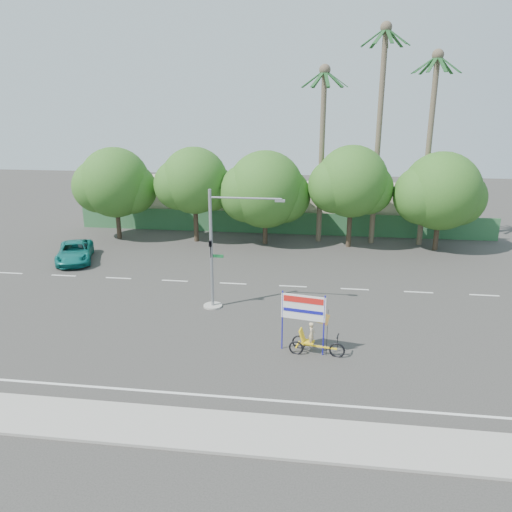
# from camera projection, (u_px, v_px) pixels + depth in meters

# --- Properties ---
(ground) EXTENTS (120.00, 120.00, 0.00)m
(ground) POSITION_uv_depth(u_px,v_px,m) (244.00, 340.00, 25.43)
(ground) COLOR #33302D
(ground) RESTS_ON ground
(sidewalk_near) EXTENTS (50.00, 2.40, 0.12)m
(sidewalk_near) POSITION_uv_depth(u_px,v_px,m) (213.00, 431.00, 18.31)
(sidewalk_near) COLOR gray
(sidewalk_near) RESTS_ON ground
(fence) EXTENTS (38.00, 0.08, 2.00)m
(fence) POSITION_uv_depth(u_px,v_px,m) (280.00, 223.00, 45.48)
(fence) COLOR #336B3D
(fence) RESTS_ON ground
(building_left) EXTENTS (12.00, 8.00, 4.00)m
(building_left) POSITION_uv_depth(u_px,v_px,m) (186.00, 200.00, 50.70)
(building_left) COLOR beige
(building_left) RESTS_ON ground
(building_right) EXTENTS (14.00, 8.00, 3.60)m
(building_right) POSITION_uv_depth(u_px,v_px,m) (366.00, 207.00, 48.49)
(building_right) COLOR beige
(building_right) RESTS_ON ground
(tree_far_left) EXTENTS (7.14, 6.00, 7.96)m
(tree_far_left) POSITION_uv_depth(u_px,v_px,m) (115.00, 185.00, 42.82)
(tree_far_left) COLOR #473828
(tree_far_left) RESTS_ON ground
(tree_left) EXTENTS (6.66, 5.60, 8.07)m
(tree_left) POSITION_uv_depth(u_px,v_px,m) (194.00, 183.00, 41.85)
(tree_left) COLOR #473828
(tree_left) RESTS_ON ground
(tree_center) EXTENTS (7.62, 6.40, 7.85)m
(tree_center) POSITION_uv_depth(u_px,v_px,m) (265.00, 192.00, 41.27)
(tree_center) COLOR #473828
(tree_center) RESTS_ON ground
(tree_right) EXTENTS (6.90, 5.80, 8.36)m
(tree_right) POSITION_uv_depth(u_px,v_px,m) (351.00, 184.00, 40.16)
(tree_right) COLOR #473828
(tree_right) RESTS_ON ground
(tree_far_right) EXTENTS (7.38, 6.20, 7.94)m
(tree_far_right) POSITION_uv_depth(u_px,v_px,m) (440.00, 193.00, 39.45)
(tree_far_right) COLOR #473828
(tree_far_right) RESTS_ON ground
(palm_tall) EXTENTS (3.73, 3.79, 17.45)m
(palm_tall) POSITION_uv_depth(u_px,v_px,m) (380.00, 116.00, 39.77)
(palm_tall) COLOR #70604C
(palm_tall) RESTS_ON ground
(palm_mid) EXTENTS (3.73, 3.79, 15.45)m
(palm_mid) POSITION_uv_depth(u_px,v_px,m) (430.00, 131.00, 39.58)
(palm_mid) COLOR #70604C
(palm_mid) RESTS_ON ground
(palm_short) EXTENTS (3.73, 3.79, 14.45)m
(palm_short) POSITION_uv_depth(u_px,v_px,m) (322.00, 137.00, 40.81)
(palm_short) COLOR #70604C
(palm_short) RESTS_ON ground
(traffic_signal) EXTENTS (4.72, 1.10, 7.00)m
(traffic_signal) POSITION_uv_depth(u_px,v_px,m) (217.00, 260.00, 28.61)
(traffic_signal) COLOR gray
(traffic_signal) RESTS_ON ground
(trike_billboard) EXTENTS (3.11, 1.02, 3.09)m
(trike_billboard) POSITION_uv_depth(u_px,v_px,m) (309.00, 329.00, 23.77)
(trike_billboard) COLOR black
(trike_billboard) RESTS_ON ground
(pickup_truck) EXTENTS (4.16, 5.78, 1.46)m
(pickup_truck) POSITION_uv_depth(u_px,v_px,m) (75.00, 252.00, 37.70)
(pickup_truck) COLOR #0F6F69
(pickup_truck) RESTS_ON ground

